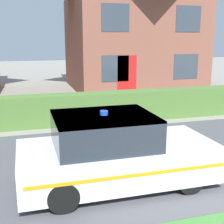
# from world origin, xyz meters

# --- Properties ---
(road_strip) EXTENTS (28.00, 5.52, 0.01)m
(road_strip) POSITION_xyz_m (0.00, 4.11, 0.01)
(road_strip) COLOR #4C4C51
(road_strip) RESTS_ON ground
(garden_hedge) EXTENTS (13.87, 0.77, 1.06)m
(garden_hedge) POSITION_xyz_m (-1.49, 7.79, 0.53)
(garden_hedge) COLOR #4C7233
(garden_hedge) RESTS_ON ground
(police_car) EXTENTS (3.95, 1.78, 1.56)m
(police_car) POSITION_xyz_m (-1.57, 2.90, 0.70)
(police_car) COLOR black
(police_car) RESTS_ON road_strip
(house_right) EXTENTS (7.43, 6.68, 6.88)m
(house_right) POSITION_xyz_m (3.13, 15.24, 3.50)
(house_right) COLOR brown
(house_right) RESTS_ON ground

